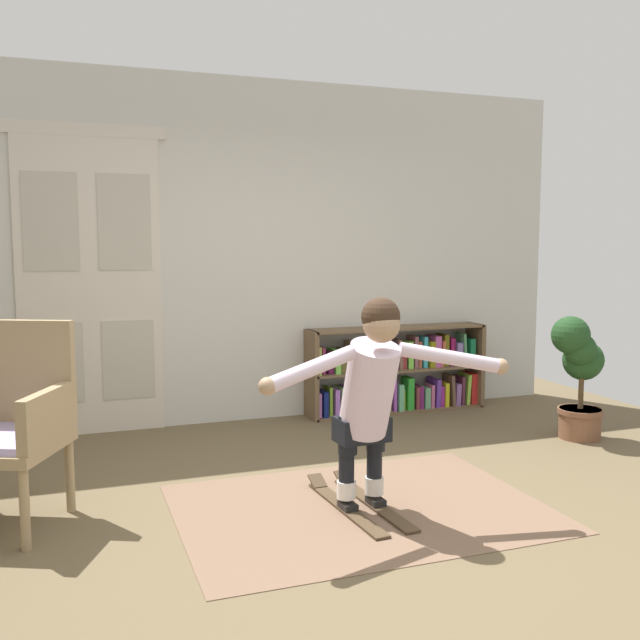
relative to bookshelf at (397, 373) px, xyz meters
The scene contains 9 objects.
ground_plane 2.78m from the bookshelf, 120.11° to the right, with size 7.20×7.20×0.00m, color brown.
back_wall 1.78m from the bookshelf, behind, with size 6.00×0.10×2.90m, color beige.
double_door 2.77m from the bookshelf, behind, with size 1.22×0.05×2.45m.
rug 2.46m from the bookshelf, 120.89° to the right, with size 2.09×1.54×0.01m, color brown.
bookshelf is the anchor object (origin of this frame).
wicker_chair 3.54m from the bookshelf, 152.66° to the right, with size 0.80×0.80×1.10m.
potted_plant 1.61m from the bookshelf, 53.57° to the right, with size 0.47×0.38×0.97m.
skis_pair 2.43m from the bookshelf, 121.33° to the right, with size 0.33×0.94×0.07m.
person_skier 2.57m from the bookshelf, 119.33° to the right, with size 1.47×0.58×1.17m.
Camera 1 is at (-1.43, -3.36, 1.54)m, focal length 39.97 mm.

